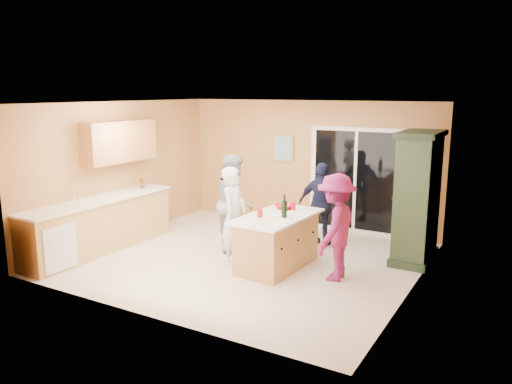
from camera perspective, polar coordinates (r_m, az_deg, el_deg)
The scene contains 22 objects.
floor at distance 8.53m, azimuth -1.22°, elevation -7.61°, with size 5.50×5.50×0.00m, color beige.
ceiling at distance 8.06m, azimuth -1.30°, elevation 10.14°, with size 5.50×5.00×0.10m, color silver.
wall_back at distance 10.38m, azimuth 5.91°, elevation 3.20°, with size 5.50×0.10×2.60m, color #F1AE63.
wall_front at distance 6.24m, azimuth -13.24°, elevation -2.66°, with size 5.50×0.10×2.60m, color #F1AE63.
wall_left at distance 9.88m, azimuth -15.04°, elevation 2.44°, with size 0.10×5.00×2.60m, color #F1AE63.
wall_right at distance 7.19m, azimuth 17.84°, elevation -1.04°, with size 0.10×5.00×2.60m, color #F1AE63.
left_cabinet_run at distance 9.13m, azimuth -18.06°, elevation -3.85°, with size 0.65×3.05×1.24m.
upper_cabinets at distance 9.55m, azimuth -15.32°, elevation 5.60°, with size 0.35×1.60×0.75m, color tan.
sliding_door at distance 10.01m, azimuth 11.29°, elevation 1.28°, with size 1.90×0.07×2.10m.
framed_picture at distance 10.56m, azimuth 3.16°, elevation 5.02°, with size 0.46×0.04×0.56m.
kitchen_island at distance 8.02m, azimuth 2.41°, elevation -5.84°, with size 0.97×1.68×0.86m.
green_hutch at distance 8.58m, azimuth 17.97°, elevation -0.76°, with size 0.62×1.18×2.16m.
woman_white at distance 8.06m, azimuth -2.54°, elevation -2.78°, with size 0.59×0.38×1.61m, color silver.
woman_grey at distance 8.83m, azimuth -2.52°, elevation -1.17°, with size 0.83×0.65×1.71m, color #959597.
woman_navy at distance 9.13m, azimuth 7.53°, elevation -1.43°, with size 0.90×0.37×1.53m, color #1B1C3D.
woman_magenta at distance 7.51m, azimuth 9.10°, elevation -3.99°, with size 1.04×0.60×1.61m, color #7B1A59.
serving_bowl at distance 8.33m, azimuth 3.23°, elevation -1.67°, with size 0.30×0.30×0.07m, color #B2131A.
tulip_vase at distance 9.85m, azimuth -12.93°, elevation 1.46°, with size 0.19×0.13×0.37m, color #B02111.
tumbler_near at distance 8.27m, azimuth 4.24°, elevation -1.60°, with size 0.08×0.08×0.12m, color #B2131A.
tumbler_far at distance 7.77m, azimuth 0.44°, elevation -2.44°, with size 0.08×0.08×0.12m, color #B2131A.
wine_bottle at distance 7.74m, azimuth 3.25°, elevation -1.89°, with size 0.08×0.08×0.37m.
white_plate at distance 7.51m, azimuth 3.22°, elevation -3.37°, with size 0.24×0.24×0.02m, color white.
Camera 1 is at (4.18, -6.89, 2.80)m, focal length 35.00 mm.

